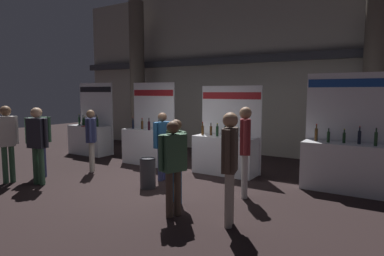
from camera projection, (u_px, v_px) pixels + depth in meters
The scene contains 16 objects.
ground_plane at pixel (159, 184), 7.78m from camera, with size 29.21×29.21×0.00m, color black.
hall_colonnade at pixel (242, 69), 11.43m from camera, with size 14.60×1.33×5.85m.
exhibitor_booth_0 at pixel (90, 136), 11.49m from camera, with size 1.56×0.73×2.45m.
exhibitor_booth_1 at pixel (148, 143), 9.98m from camera, with size 1.53×0.66×2.42m.
exhibitor_booth_2 at pixel (225, 151), 8.73m from camera, with size 1.73×0.66×2.30m.
exhibitor_booth_3 at pixel (343, 162), 7.22m from camera, with size 1.74×0.66×2.56m.
trash_bin at pixel (148, 173), 7.44m from camera, with size 0.35×0.35×0.68m.
visitor_0 at pixel (38, 135), 8.31m from camera, with size 0.42×0.53×1.75m.
visitor_1 at pixel (245, 144), 6.72m from camera, with size 0.33×0.47×1.84m.
visitor_2 at pixel (162, 140), 8.04m from camera, with size 0.27×0.57×1.65m.
visitor_3 at pixel (37, 138), 7.65m from camera, with size 0.59×0.31×1.78m.
visitor_4 at pixel (7, 137), 7.80m from camera, with size 0.36×0.47×1.82m.
visitor_5 at pixel (176, 153), 6.40m from camera, with size 0.51×0.41×1.62m.
visitor_6 at pixel (173, 160), 5.68m from camera, with size 0.38×0.54×1.65m.
visitor_7 at pixel (230, 159), 5.27m from camera, with size 0.30×0.53×1.82m.
visitor_9 at pixel (91, 135), 8.94m from camera, with size 0.43×0.45×1.66m.
Camera 1 is at (4.68, -6.03, 2.14)m, focal length 31.30 mm.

